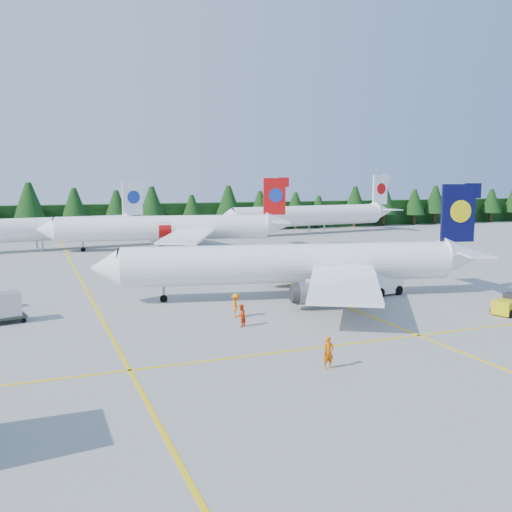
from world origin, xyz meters
name	(u,v)px	position (x,y,z in m)	size (l,w,h in m)	color
ground	(303,324)	(0.00, 0.00, 0.00)	(320.00, 320.00, 0.00)	gray
taxi_stripe_a	(86,290)	(-14.00, 20.00, 0.01)	(0.25, 120.00, 0.01)	yellow
taxi_stripe_b	(272,277)	(6.00, 20.00, 0.01)	(0.25, 120.00, 0.01)	yellow
taxi_stripe_cross	(344,344)	(0.00, -6.00, 0.01)	(80.00, 0.25, 0.01)	yellow
treeline_hedge	(127,218)	(0.00, 82.00, 3.00)	(220.00, 4.00, 6.00)	black
airliner_navy	(284,264)	(2.56, 9.28, 3.13)	(35.43, 28.86, 10.42)	white
airliner_red	(160,228)	(0.04, 50.25, 3.36)	(38.23, 31.20, 11.19)	white
airliner_far_left	(19,230)	(-20.46, 55.84, 3.35)	(36.53, 8.92, 10.68)	white
airliner_far_right	(304,215)	(32.87, 66.06, 3.76)	(41.10, 9.27, 11.99)	white
service_truck	(372,280)	(10.75, 7.24, 1.47)	(6.42, 3.17, 2.97)	white
baggage_tug	(510,305)	(16.89, -3.41, 0.75)	(3.17, 2.25, 1.53)	#CDC00B
crew_a	(328,353)	(-3.31, -9.89, 0.94)	(0.68, 0.45, 1.88)	#E25904
crew_b	(241,316)	(-4.68, 0.89, 0.84)	(0.82, 0.64, 1.68)	#EB3404
crew_c	(236,305)	(-4.07, 3.74, 0.96)	(0.80, 0.54, 1.93)	orange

